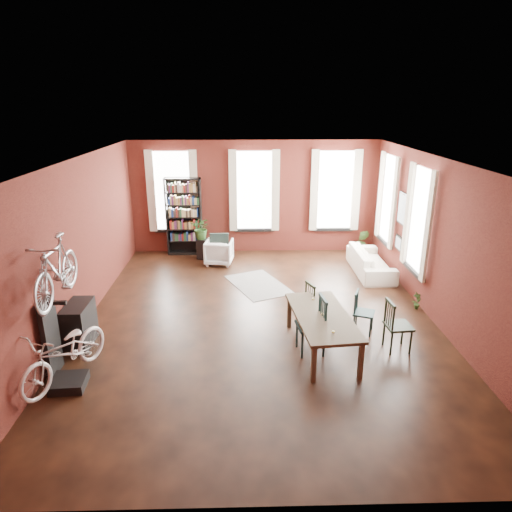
{
  "coord_description": "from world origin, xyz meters",
  "views": [
    {
      "loc": [
        -0.29,
        -8.34,
        4.24
      ],
      "look_at": [
        -0.06,
        0.6,
        1.17
      ],
      "focal_mm": 32.0,
      "sensor_mm": 36.0,
      "label": 1
    }
  ],
  "objects_px": {
    "dining_chair_c": "(398,326)",
    "dining_chair_a": "(311,325)",
    "dining_chair_b": "(302,306)",
    "console_table": "(79,325)",
    "cream_sofa": "(371,258)",
    "bike_trainer": "(69,383)",
    "bicycle_floor": "(61,328)",
    "white_armchair": "(219,251)",
    "dining_chair_d": "(364,313)",
    "bookshelf": "(184,217)",
    "plant_stand": "(203,249)",
    "dining_table": "(321,333)"
  },
  "relations": [
    {
      "from": "dining_chair_c",
      "to": "dining_chair_a",
      "type": "bearing_deg",
      "value": 86.41
    },
    {
      "from": "dining_chair_b",
      "to": "console_table",
      "type": "xyz_separation_m",
      "value": [
        -4.09,
        -0.59,
        -0.04
      ]
    },
    {
      "from": "dining_chair_a",
      "to": "cream_sofa",
      "type": "bearing_deg",
      "value": 144.29
    },
    {
      "from": "cream_sofa",
      "to": "bike_trainer",
      "type": "bearing_deg",
      "value": 128.76
    },
    {
      "from": "dining_chair_c",
      "to": "bicycle_floor",
      "type": "relative_size",
      "value": 0.54
    },
    {
      "from": "console_table",
      "to": "bicycle_floor",
      "type": "relative_size",
      "value": 0.46
    },
    {
      "from": "console_table",
      "to": "white_armchair",
      "type": "bearing_deg",
      "value": 61.89
    },
    {
      "from": "dining_chair_d",
      "to": "bookshelf",
      "type": "height_order",
      "value": "bookshelf"
    },
    {
      "from": "dining_chair_b",
      "to": "cream_sofa",
      "type": "height_order",
      "value": "dining_chair_b"
    },
    {
      "from": "bookshelf",
      "to": "bicycle_floor",
      "type": "xyz_separation_m",
      "value": [
        -1.03,
        -6.5,
        -0.08
      ]
    },
    {
      "from": "white_armchair",
      "to": "console_table",
      "type": "height_order",
      "value": "console_table"
    },
    {
      "from": "dining_chair_d",
      "to": "plant_stand",
      "type": "distance_m",
      "value": 5.57
    },
    {
      "from": "dining_chair_a",
      "to": "bookshelf",
      "type": "height_order",
      "value": "bookshelf"
    },
    {
      "from": "dining_table",
      "to": "dining_chair_d",
      "type": "relative_size",
      "value": 2.47
    },
    {
      "from": "cream_sofa",
      "to": "bicycle_floor",
      "type": "xyz_separation_m",
      "value": [
        -5.98,
        -4.8,
        0.61
      ]
    },
    {
      "from": "bike_trainer",
      "to": "console_table",
      "type": "relative_size",
      "value": 0.64
    },
    {
      "from": "dining_table",
      "to": "bike_trainer",
      "type": "distance_m",
      "value": 4.22
    },
    {
      "from": "plant_stand",
      "to": "bookshelf",
      "type": "bearing_deg",
      "value": 139.28
    },
    {
      "from": "bike_trainer",
      "to": "dining_chair_b",
      "type": "bearing_deg",
      "value": 26.29
    },
    {
      "from": "plant_stand",
      "to": "bicycle_floor",
      "type": "distance_m",
      "value": 6.28
    },
    {
      "from": "dining_chair_b",
      "to": "cream_sofa",
      "type": "distance_m",
      "value": 3.61
    },
    {
      "from": "dining_chair_d",
      "to": "console_table",
      "type": "distance_m",
      "value": 5.26
    },
    {
      "from": "bookshelf",
      "to": "cream_sofa",
      "type": "bearing_deg",
      "value": -18.95
    },
    {
      "from": "dining_chair_b",
      "to": "bicycle_floor",
      "type": "bearing_deg",
      "value": -84.57
    },
    {
      "from": "dining_chair_d",
      "to": "console_table",
      "type": "xyz_separation_m",
      "value": [
        -5.25,
        -0.34,
        -0.01
      ]
    },
    {
      "from": "white_armchair",
      "to": "bicycle_floor",
      "type": "relative_size",
      "value": 0.42
    },
    {
      "from": "cream_sofa",
      "to": "bookshelf",
      "type": "bearing_deg",
      "value": 71.05
    },
    {
      "from": "white_armchair",
      "to": "bicycle_floor",
      "type": "distance_m",
      "value": 6.0
    },
    {
      "from": "bicycle_floor",
      "to": "dining_chair_a",
      "type": "bearing_deg",
      "value": 36.48
    },
    {
      "from": "dining_chair_d",
      "to": "plant_stand",
      "type": "bearing_deg",
      "value": 60.01
    },
    {
      "from": "dining_chair_b",
      "to": "console_table",
      "type": "distance_m",
      "value": 4.13
    },
    {
      "from": "dining_chair_a",
      "to": "bookshelf",
      "type": "bearing_deg",
      "value": -159.96
    },
    {
      "from": "dining_chair_d",
      "to": "console_table",
      "type": "height_order",
      "value": "dining_chair_d"
    },
    {
      "from": "dining_table",
      "to": "cream_sofa",
      "type": "distance_m",
      "value": 4.25
    },
    {
      "from": "dining_chair_d",
      "to": "cream_sofa",
      "type": "distance_m",
      "value": 3.31
    },
    {
      "from": "dining_chair_d",
      "to": "bike_trainer",
      "type": "height_order",
      "value": "dining_chair_d"
    },
    {
      "from": "dining_table",
      "to": "dining_chair_b",
      "type": "height_order",
      "value": "dining_chair_b"
    },
    {
      "from": "dining_chair_d",
      "to": "bicycle_floor",
      "type": "relative_size",
      "value": 0.47
    },
    {
      "from": "dining_chair_c",
      "to": "white_armchair",
      "type": "relative_size",
      "value": 1.29
    },
    {
      "from": "dining_chair_c",
      "to": "cream_sofa",
      "type": "xyz_separation_m",
      "value": [
        0.54,
        3.82,
        -0.06
      ]
    },
    {
      "from": "cream_sofa",
      "to": "plant_stand",
      "type": "distance_m",
      "value": 4.57
    },
    {
      "from": "dining_chair_b",
      "to": "plant_stand",
      "type": "height_order",
      "value": "dining_chair_b"
    },
    {
      "from": "dining_chair_a",
      "to": "plant_stand",
      "type": "relative_size",
      "value": 1.81
    },
    {
      "from": "dining_chair_d",
      "to": "bookshelf",
      "type": "relative_size",
      "value": 0.37
    },
    {
      "from": "dining_chair_a",
      "to": "bookshelf",
      "type": "distance_m",
      "value": 6.27
    },
    {
      "from": "dining_chair_d",
      "to": "white_armchair",
      "type": "xyz_separation_m",
      "value": [
        -2.95,
        3.96,
        -0.04
      ]
    },
    {
      "from": "dining_table",
      "to": "plant_stand",
      "type": "bearing_deg",
      "value": 110.29
    },
    {
      "from": "bicycle_floor",
      "to": "bike_trainer",
      "type": "bearing_deg",
      "value": -104.86
    },
    {
      "from": "dining_chair_b",
      "to": "white_armchair",
      "type": "distance_m",
      "value": 4.12
    },
    {
      "from": "cream_sofa",
      "to": "bike_trainer",
      "type": "distance_m",
      "value": 7.69
    }
  ]
}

